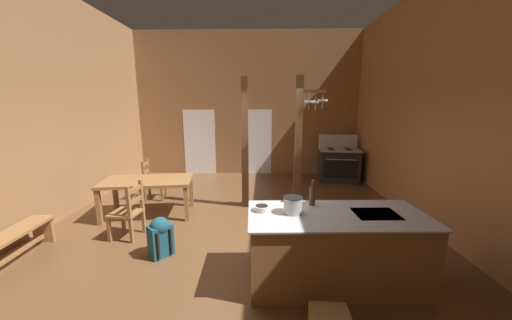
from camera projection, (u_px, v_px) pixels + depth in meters
ground_plane at (234, 240)px, 4.55m from camera, size 7.67×9.56×0.10m
wall_back at (247, 105)px, 8.46m from camera, size 7.67×0.14×4.40m
wall_left at (7, 104)px, 4.18m from camera, size 0.14×9.56×4.40m
wall_right at (465, 104)px, 4.02m from camera, size 0.14×9.56×4.40m
glazed_door_back_left at (200, 142)px, 8.66m from camera, size 1.00×0.01×2.05m
glazed_panel_back_right at (258, 142)px, 8.62m from camera, size 0.84×0.01×2.05m
kitchen_island at (335, 247)px, 3.35m from camera, size 2.19×1.04×0.89m
stove_range at (339, 164)px, 7.94m from camera, size 1.22×0.92×1.32m
support_post_with_pot_rack at (300, 140)px, 5.39m from camera, size 0.61×0.24×2.75m
support_post_center at (245, 144)px, 5.70m from camera, size 0.14×0.14×2.75m
dining_table at (148, 184)px, 5.35m from camera, size 1.81×1.12×0.74m
ladderback_chair_near_window at (152, 180)px, 6.33m from camera, size 0.49×0.49×0.95m
ladderback_chair_by_post at (129, 212)px, 4.46m from camera, size 0.48×0.48×0.95m
bench_along_left_wall at (10, 244)px, 3.72m from camera, size 0.45×1.38×0.44m
backpack at (160, 235)px, 3.94m from camera, size 0.38×0.38×0.60m
stockpot_on_counter at (293, 205)px, 3.26m from camera, size 0.30×0.23×0.21m
mixing_bowl_on_counter at (262, 208)px, 3.35m from camera, size 0.19×0.19×0.07m
bottle_tall_on_counter at (312, 195)px, 3.53m from camera, size 0.08×0.08×0.34m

